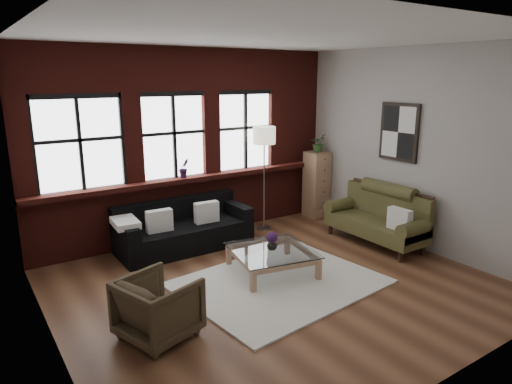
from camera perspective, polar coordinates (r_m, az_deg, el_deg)
floor at (r=6.31m, az=2.34°, el=-11.44°), size 5.50×5.50×0.00m
ceiling at (r=5.70m, az=2.69°, el=18.93°), size 5.50×5.50×0.00m
wall_back at (r=7.92m, az=-8.37°, el=5.88°), size 5.50×0.00×5.50m
wall_front at (r=4.13m, az=23.63°, el=-2.96°), size 5.50×0.00×5.50m
wall_left at (r=4.75m, az=-25.27°, el=-0.98°), size 0.00×5.00×5.00m
wall_right at (r=7.73m, az=19.19°, el=5.04°), size 0.00×5.00×5.00m
brick_backwall at (r=7.86m, az=-8.18°, el=5.83°), size 5.50×0.12×3.20m
sill_ledge at (r=7.88m, az=-7.75°, el=1.73°), size 5.50×0.30×0.08m
window_left at (r=7.26m, az=-21.17°, el=5.51°), size 1.38×0.10×1.50m
window_mid at (r=7.73m, az=-10.26°, el=6.73°), size 1.38×0.10×1.50m
window_right at (r=8.38m, az=-1.42°, el=7.53°), size 1.38×0.10×1.50m
wall_poster at (r=7.86m, az=17.46°, el=7.16°), size 0.05×0.74×0.94m
shag_rug at (r=6.32m, az=2.98°, el=-11.25°), size 2.74×2.25×0.03m
dark_sofa at (r=7.49m, az=-8.94°, el=-4.16°), size 2.15×0.87×0.78m
pillow_a at (r=7.17m, az=-11.99°, el=-3.54°), size 0.41×0.16×0.34m
pillow_b at (r=7.50m, az=-6.19°, el=-2.52°), size 0.41×0.16×0.34m
vintage_settee at (r=7.82m, az=14.71°, el=-2.98°), size 0.80×1.79×0.95m
pillow_settee at (r=7.40m, az=17.52°, el=-3.28°), size 0.15×0.38×0.34m
armchair at (r=5.12m, az=-12.11°, el=-13.94°), size 0.94×0.92×0.68m
coffee_table at (r=6.57m, az=1.99°, el=-8.68°), size 1.28×1.28×0.37m
vase at (r=6.48m, az=2.01°, el=-6.58°), size 0.15×0.15×0.15m
flowers at (r=6.44m, az=2.02°, el=-5.67°), size 0.16×0.16×0.16m
drawer_chest at (r=9.11m, az=7.57°, el=0.94°), size 0.40×0.40×1.30m
potted_plant_top at (r=8.96m, az=7.74°, el=6.10°), size 0.40×0.38×0.35m
floor_lamp at (r=8.18m, az=1.01°, el=2.14°), size 0.40×0.40×2.03m
sill_plant at (r=7.73m, az=-8.99°, el=2.97°), size 0.20×0.17×0.32m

